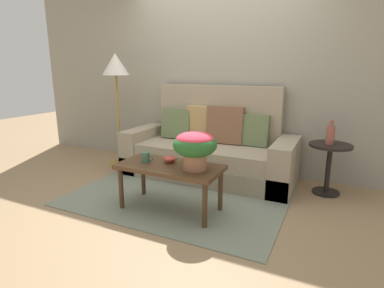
% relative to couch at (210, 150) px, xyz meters
% --- Properties ---
extents(ground_plane, '(14.00, 14.00, 0.00)m').
position_rel_couch_xyz_m(ground_plane, '(-0.04, -0.85, -0.35)').
color(ground_plane, '#997A56').
extents(wall_back, '(6.40, 0.12, 2.97)m').
position_rel_couch_xyz_m(wall_back, '(-0.04, 0.45, 1.14)').
color(wall_back, gray).
rests_on(wall_back, ground).
extents(area_rug, '(2.31, 1.72, 0.01)m').
position_rel_couch_xyz_m(area_rug, '(-0.04, -0.76, -0.34)').
color(area_rug, gray).
rests_on(area_rug, ground).
extents(couch, '(2.18, 0.86, 1.17)m').
position_rel_couch_xyz_m(couch, '(0.00, 0.00, 0.00)').
color(couch, gray).
rests_on(couch, ground).
extents(coffee_table, '(1.02, 0.49, 0.47)m').
position_rel_couch_xyz_m(coffee_table, '(0.05, -1.13, 0.07)').
color(coffee_table, '#442D1B').
rests_on(coffee_table, ground).
extents(side_table, '(0.45, 0.45, 0.58)m').
position_rel_couch_xyz_m(side_table, '(1.43, 0.01, 0.05)').
color(side_table, black).
rests_on(side_table, ground).
extents(floor_lamp, '(0.38, 0.38, 1.59)m').
position_rel_couch_xyz_m(floor_lamp, '(-1.38, -0.12, 0.97)').
color(floor_lamp, olive).
rests_on(floor_lamp, ground).
extents(potted_plant, '(0.40, 0.40, 0.35)m').
position_rel_couch_xyz_m(potted_plant, '(0.32, -1.14, 0.35)').
color(potted_plant, '#A36B4C').
rests_on(potted_plant, coffee_table).
extents(coffee_mug, '(0.13, 0.08, 0.10)m').
position_rel_couch_xyz_m(coffee_mug, '(-0.21, -1.15, 0.17)').
color(coffee_mug, '#3D664C').
rests_on(coffee_mug, coffee_table).
extents(snack_bowl, '(0.13, 0.13, 0.07)m').
position_rel_couch_xyz_m(snack_bowl, '(0.01, -1.06, 0.16)').
color(snack_bowl, '#B2382D').
rests_on(snack_bowl, coffee_table).
extents(table_vase, '(0.09, 0.09, 0.26)m').
position_rel_couch_xyz_m(table_vase, '(1.42, -0.00, 0.34)').
color(table_vase, '#934C42').
rests_on(table_vase, side_table).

